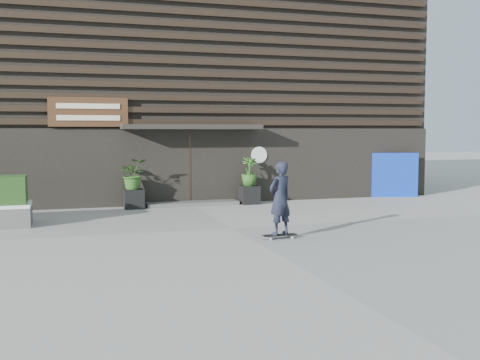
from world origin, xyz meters
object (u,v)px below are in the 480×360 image
object	(u,v)px
planter_pot_right	(249,195)
planter_pot_left	(134,199)
blue_tarp	(395,175)
skateboarder	(280,199)

from	to	relation	value
planter_pot_right	planter_pot_left	bearing A→B (deg)	180.00
planter_pot_right	blue_tarp	bearing A→B (deg)	3.02
planter_pot_left	skateboarder	size ratio (longest dim) A/B	0.34
blue_tarp	skateboarder	size ratio (longest dim) A/B	0.98
planter_pot_left	blue_tarp	xyz separation A→B (m)	(9.49, 0.30, 0.51)
planter_pot_left	planter_pot_right	distance (m)	3.80
blue_tarp	skateboarder	bearing A→B (deg)	-124.38
planter_pot_right	skateboarder	size ratio (longest dim) A/B	0.34
planter_pot_left	blue_tarp	size ratio (longest dim) A/B	0.35
planter_pot_right	blue_tarp	distance (m)	5.72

